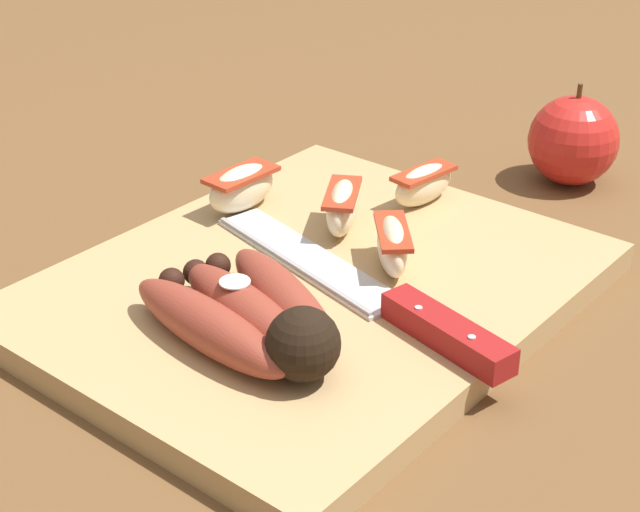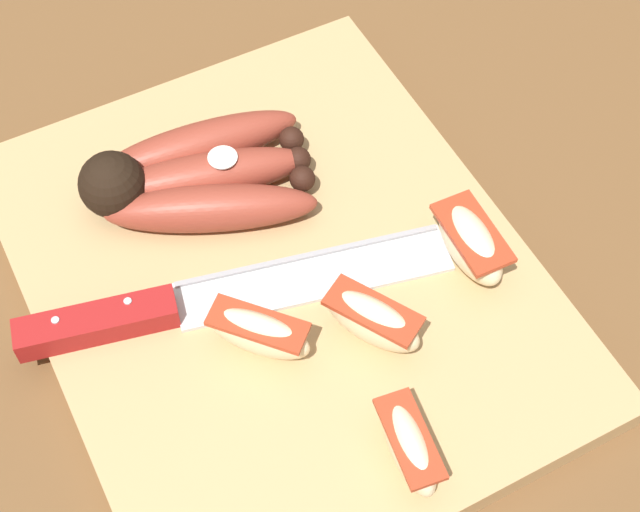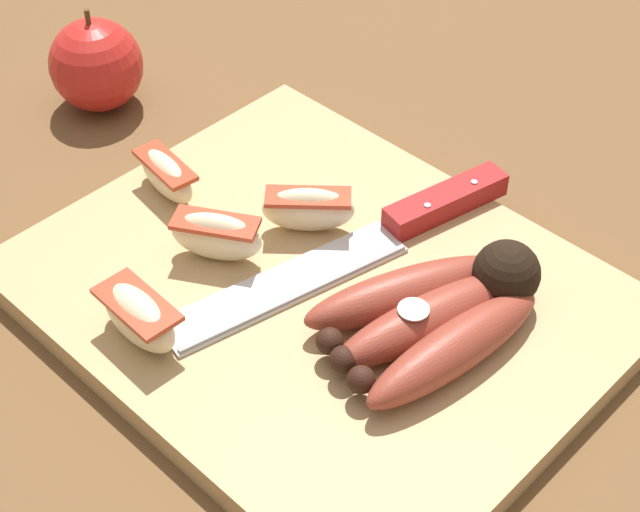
% 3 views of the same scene
% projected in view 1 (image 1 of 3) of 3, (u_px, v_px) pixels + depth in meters
% --- Properties ---
extents(ground_plane, '(6.00, 6.00, 0.00)m').
position_uv_depth(ground_plane, '(309.00, 312.00, 0.70)').
color(ground_plane, brown).
extents(cutting_board, '(0.38, 0.31, 0.02)m').
position_uv_depth(cutting_board, '(312.00, 289.00, 0.71)').
color(cutting_board, tan).
rests_on(cutting_board, ground_plane).
extents(banana_bunch, '(0.12, 0.16, 0.05)m').
position_uv_depth(banana_bunch, '(255.00, 317.00, 0.62)').
color(banana_bunch, black).
rests_on(banana_bunch, cutting_board).
extents(chefs_knife, '(0.09, 0.28, 0.02)m').
position_uv_depth(chefs_knife, '(392.00, 306.00, 0.66)').
color(chefs_knife, silver).
rests_on(chefs_knife, cutting_board).
extents(apple_wedge_near, '(0.07, 0.03, 0.04)m').
position_uv_depth(apple_wedge_near, '(242.00, 187.00, 0.79)').
color(apple_wedge_near, beige).
rests_on(apple_wedge_near, cutting_board).
extents(apple_wedge_middle, '(0.06, 0.06, 0.04)m').
position_uv_depth(apple_wedge_middle, '(393.00, 245.00, 0.71)').
color(apple_wedge_middle, beige).
rests_on(apple_wedge_middle, cutting_board).
extents(apple_wedge_far, '(0.06, 0.03, 0.03)m').
position_uv_depth(apple_wedge_far, '(423.00, 184.00, 0.80)').
color(apple_wedge_far, beige).
rests_on(apple_wedge_far, cutting_board).
extents(apple_wedge_extra, '(0.07, 0.05, 0.04)m').
position_uv_depth(apple_wedge_extra, '(342.00, 207.00, 0.76)').
color(apple_wedge_extra, beige).
rests_on(apple_wedge_extra, cutting_board).
extents(whole_apple, '(0.08, 0.08, 0.09)m').
position_uv_depth(whole_apple, '(573.00, 140.00, 0.88)').
color(whole_apple, red).
rests_on(whole_apple, ground_plane).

